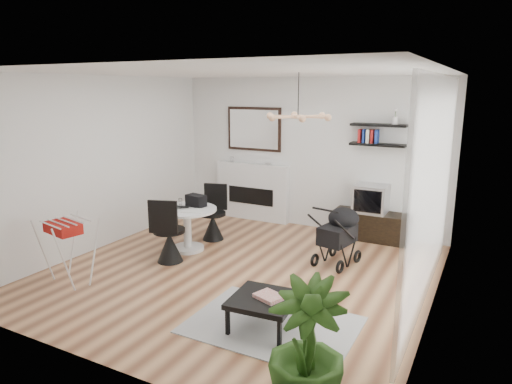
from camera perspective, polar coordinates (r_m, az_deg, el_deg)
The scene contains 25 objects.
floor at distance 6.46m, azimuth -2.00°, elevation -9.96°, with size 5.00×5.00×0.00m, color brown.
ceiling at distance 5.96m, azimuth -2.20°, elevation 14.72°, with size 5.00×5.00×0.00m, color white.
wall_back at distance 8.30m, azimuth 6.55°, elevation 4.78°, with size 5.00×5.00×0.00m, color white.
wall_left at distance 7.61m, azimuth -18.68°, elevation 3.45°, with size 5.00×5.00×0.00m, color white.
wall_right at distance 5.31m, azimuth 22.00°, elevation -0.66°, with size 5.00×5.00×0.00m, color white.
sheer_curtain at distance 5.52m, azimuth 21.20°, elevation -0.12°, with size 0.04×3.60×2.60m, color white.
fireplace at distance 8.80m, azimuth -0.43°, elevation 0.93°, with size 1.50×0.17×2.16m.
shelf_lower at distance 7.78m, azimuth 14.97°, elevation 5.74°, with size 0.90×0.25×0.04m, color black.
shelf_upper at distance 7.75m, azimuth 15.11°, elevation 8.09°, with size 0.90×0.25×0.04m, color black.
pendant_lamp at distance 5.93m, azimuth 5.27°, elevation 9.36°, with size 0.90×0.90×0.10m, color tan, non-canonical shape.
tv_console at distance 7.96m, azimuth 14.24°, elevation -4.11°, with size 1.26×0.44×0.47m, color black.
crt_tv at distance 7.84m, azimuth 14.16°, elevation -0.80°, with size 0.54×0.47×0.47m.
dining_table at distance 7.23m, azimuth -8.59°, elevation -3.81°, with size 0.93×0.93×0.68m.
laptop at distance 7.18m, azimuth -9.56°, elevation -1.96°, with size 0.30×0.19×0.02m, color black.
black_bag at distance 7.26m, azimuth -7.51°, elevation -1.07°, with size 0.31×0.18×0.18m, color black.
newspaper at distance 7.02m, azimuth -7.84°, elevation -2.31°, with size 0.32×0.27×0.01m, color white.
drinking_glass at distance 7.41m, azimuth -9.45°, elevation -1.18°, with size 0.06×0.06×0.10m, color white.
chair_far at distance 7.75m, azimuth -5.38°, elevation -3.80°, with size 0.47×0.49×0.92m.
chair_near at distance 6.83m, azimuth -10.82°, elevation -6.14°, with size 0.51×0.52×0.98m.
drying_rack at distance 6.46m, azimuth -22.37°, elevation -6.71°, with size 0.67×0.64×0.86m.
stroller at distance 6.75m, azimuth 10.32°, elevation -5.59°, with size 0.59×0.80×0.91m.
rug at distance 5.14m, azimuth 2.04°, elevation -16.26°, with size 1.76×1.27×0.01m, color #A5A5A5.
coffee_table at distance 4.95m, azimuth 0.97°, elevation -13.42°, with size 0.72×0.72×0.34m.
magazines at distance 4.90m, azimuth 1.65°, elevation -12.92°, with size 0.28×0.22×0.04m, color #B4372D.
potted_plant at distance 3.74m, azimuth 6.36°, elevation -18.78°, with size 0.61×0.61×1.10m, color #295016.
Camera 1 is at (2.97, -5.16, 2.51)m, focal length 32.00 mm.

